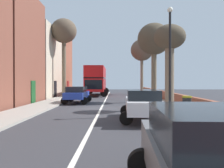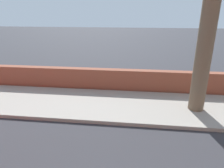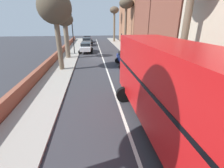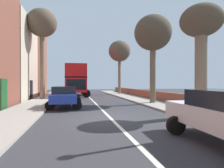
% 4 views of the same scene
% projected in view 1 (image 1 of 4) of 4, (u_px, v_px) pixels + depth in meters
% --- Properties ---
extents(ground_plane, '(84.00, 84.00, 0.00)m').
position_uv_depth(ground_plane, '(101.00, 109.00, 17.44)').
color(ground_plane, '#333338').
extents(road_centre_line, '(0.16, 54.00, 0.01)m').
position_uv_depth(road_centre_line, '(101.00, 109.00, 17.44)').
color(road_centre_line, silver).
rests_on(road_centre_line, ground).
extents(sidewalk_left, '(2.60, 60.00, 0.12)m').
position_uv_depth(sidewalk_left, '(35.00, 108.00, 17.50)').
color(sidewalk_left, '#9E998E').
rests_on(sidewalk_left, ground).
extents(sidewalk_right, '(2.60, 60.00, 0.12)m').
position_uv_depth(sidewalk_right, '(167.00, 108.00, 17.37)').
color(sidewalk_right, '#9E998E').
rests_on(sidewalk_right, ground).
extents(boundary_wall_right, '(0.36, 54.00, 0.96)m').
position_uv_depth(boundary_wall_right, '(188.00, 102.00, 17.35)').
color(boundary_wall_right, brown).
rests_on(boundary_wall_right, ground).
extents(double_decker_bus, '(3.64, 10.32, 4.06)m').
position_uv_depth(double_decker_bus, '(96.00, 79.00, 34.27)').
color(double_decker_bus, red).
rests_on(double_decker_bus, ground).
extents(parked_car_white_right_0, '(2.49, 4.59, 1.61)m').
position_uv_depth(parked_car_white_right_0, '(143.00, 103.00, 12.23)').
color(parked_car_white_right_0, silver).
rests_on(parked_car_white_right_0, ground).
extents(parked_car_blue_left_1, '(2.44, 4.57, 1.56)m').
position_uv_depth(parked_car_blue_left_1, '(77.00, 94.00, 21.89)').
color(parked_car_blue_left_1, '#1E389E').
rests_on(parked_car_blue_left_1, ground).
extents(parked_car_grey_right_3, '(2.63, 4.15, 1.66)m').
position_uv_depth(parked_car_grey_right_3, '(212.00, 155.00, 3.47)').
color(parked_car_grey_right_3, slate).
rests_on(parked_car_grey_right_3, ground).
extents(street_tree_right_1, '(3.19, 3.19, 7.57)m').
position_uv_depth(street_tree_right_1, '(154.00, 40.00, 22.69)').
color(street_tree_right_1, brown).
rests_on(street_tree_right_1, sidewalk_right).
extents(street_tree_left_2, '(3.12, 3.12, 9.59)m').
position_uv_depth(street_tree_left_2, '(64.00, 33.00, 28.64)').
color(street_tree_left_2, brown).
rests_on(street_tree_left_2, sidewalk_left).
extents(street_tree_right_3, '(3.46, 3.46, 8.45)m').
position_uv_depth(street_tree_right_3, '(142.00, 51.00, 36.39)').
color(street_tree_right_3, '#7A6B56').
rests_on(street_tree_right_3, sidewalk_right).
extents(street_tree_right_5, '(2.25, 2.25, 5.96)m').
position_uv_depth(street_tree_right_5, '(170.00, 44.00, 16.61)').
color(street_tree_right_5, '#7A6B56').
rests_on(street_tree_right_5, sidewalk_right).
extents(lamppost_right, '(0.32, 0.32, 6.31)m').
position_uv_depth(lamppost_right, '(170.00, 52.00, 13.86)').
color(lamppost_right, black).
rests_on(lamppost_right, sidewalk_right).
extents(litter_bin_right, '(0.55, 0.55, 1.06)m').
position_uv_depth(litter_bin_right, '(187.00, 105.00, 13.83)').
color(litter_bin_right, black).
rests_on(litter_bin_right, sidewalk_right).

